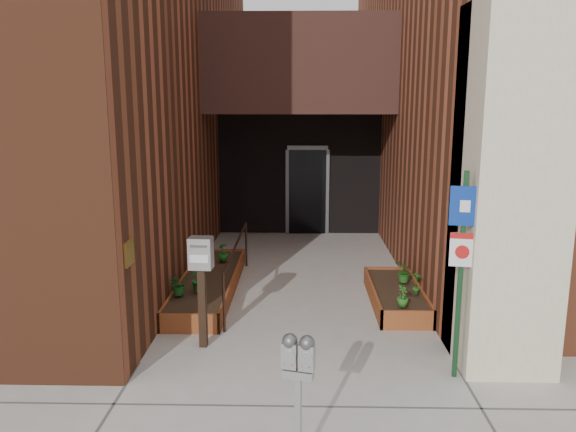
{
  "coord_description": "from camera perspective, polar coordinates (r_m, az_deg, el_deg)",
  "views": [
    {
      "loc": [
        0.04,
        -6.55,
        3.25
      ],
      "look_at": [
        -0.15,
        1.8,
        1.54
      ],
      "focal_mm": 35.0,
      "sensor_mm": 36.0,
      "label": 1
    }
  ],
  "objects": [
    {
      "name": "planter_right",
      "position": [
        9.42,
        10.89,
        -8.0
      ],
      "size": [
        0.8,
        2.2,
        0.3
      ],
      "color": "brown",
      "rests_on": "ground"
    },
    {
      "name": "sign_post",
      "position": [
        6.77,
        17.25,
        -3.7
      ],
      "size": [
        0.34,
        0.11,
        2.49
      ],
      "color": "#12331A",
      "rests_on": "ground"
    },
    {
      "name": "planter_left",
      "position": [
        9.89,
        -8.05,
        -6.95
      ],
      "size": [
        0.9,
        3.6,
        0.3
      ],
      "color": "brown",
      "rests_on": "ground"
    },
    {
      "name": "shrub_right_c",
      "position": [
        9.55,
        11.7,
        -5.62
      ],
      "size": [
        0.43,
        0.43,
        0.35
      ],
      "primitive_type": "imported",
      "rotation": [
        0.0,
        0.0,
        4.1
      ],
      "color": "#215719",
      "rests_on": "planter_right"
    },
    {
      "name": "ground",
      "position": [
        7.31,
        0.91,
        -14.84
      ],
      "size": [
        80.0,
        80.0,
        0.0
      ],
      "primitive_type": "plane",
      "color": "#9E9991",
      "rests_on": "ground"
    },
    {
      "name": "shrub_left_a",
      "position": [
        8.94,
        -11.02,
        -6.77
      ],
      "size": [
        0.45,
        0.45,
        0.35
      ],
      "primitive_type": "imported",
      "rotation": [
        0.0,
        0.0,
        0.81
      ],
      "color": "#18551B",
      "rests_on": "planter_left"
    },
    {
      "name": "parking_meter",
      "position": [
        5.03,
        1.04,
        -15.01
      ],
      "size": [
        0.3,
        0.17,
        1.29
      ],
      "color": "#9A999C",
      "rests_on": "ground"
    },
    {
      "name": "handrail",
      "position": [
        9.6,
        -5.24,
        -3.63
      ],
      "size": [
        0.04,
        3.34,
        0.9
      ],
      "color": "black",
      "rests_on": "ground"
    },
    {
      "name": "shrub_right_b",
      "position": [
        9.0,
        12.95,
        -6.66
      ],
      "size": [
        0.27,
        0.27,
        0.37
      ],
      "primitive_type": "imported",
      "rotation": [
        0.0,
        0.0,
        2.5
      ],
      "color": "#235E1B",
      "rests_on": "planter_right"
    },
    {
      "name": "shrub_right_a",
      "position": [
        8.47,
        11.61,
        -7.95
      ],
      "size": [
        0.25,
        0.25,
        0.32
      ],
      "primitive_type": "imported",
      "rotation": [
        0.0,
        0.0,
        0.93
      ],
      "color": "#26631C",
      "rests_on": "planter_right"
    },
    {
      "name": "shrub_left_b",
      "position": [
        9.05,
        -9.23,
        -6.3
      ],
      "size": [
        0.3,
        0.3,
        0.4
      ],
      "primitive_type": "imported",
      "rotation": [
        0.0,
        0.0,
        2.04
      ],
      "color": "#195A1E",
      "rests_on": "planter_left"
    },
    {
      "name": "payment_dropbox",
      "position": [
        7.5,
        -8.8,
        -5.3
      ],
      "size": [
        0.32,
        0.25,
        1.52
      ],
      "color": "black",
      "rests_on": "ground"
    },
    {
      "name": "architecture",
      "position": [
        13.56,
        0.41,
        18.86
      ],
      "size": [
        20.0,
        14.6,
        10.0
      ],
      "color": "brown",
      "rests_on": "ground"
    },
    {
      "name": "shrub_left_c",
      "position": [
        10.66,
        -6.61,
        -3.65
      ],
      "size": [
        0.27,
        0.27,
        0.34
      ],
      "primitive_type": "imported",
      "rotation": [
        0.0,
        0.0,
        3.93
      ],
      "color": "#195A1A",
      "rests_on": "planter_left"
    },
    {
      "name": "shrub_left_d",
      "position": [
        11.23,
        -8.41,
        -2.79
      ],
      "size": [
        0.29,
        0.29,
        0.39
      ],
      "primitive_type": "imported",
      "rotation": [
        0.0,
        0.0,
        5.3
      ],
      "color": "#1F621C",
      "rests_on": "planter_left"
    }
  ]
}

